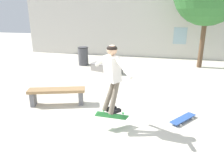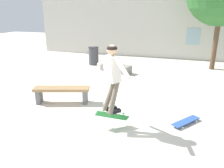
% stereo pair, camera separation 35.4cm
% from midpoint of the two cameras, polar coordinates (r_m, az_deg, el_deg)
% --- Properties ---
extents(ground_plane, '(40.00, 40.00, 0.00)m').
position_cam_midpoint_polar(ground_plane, '(4.92, 2.09, -13.18)').
color(ground_plane, beige).
extents(building_backdrop, '(15.82, 0.52, 5.14)m').
position_cam_midpoint_polar(building_backdrop, '(12.99, 13.55, 15.77)').
color(building_backdrop, beige).
rests_on(building_backdrop, ground_plane).
extents(park_bench, '(1.63, 0.85, 0.48)m').
position_cam_midpoint_polar(park_bench, '(6.48, -11.46, -2.04)').
color(park_bench, '#99754C').
rests_on(park_bench, ground_plane).
extents(skate_ledge, '(1.54, 0.87, 0.36)m').
position_cam_midpoint_polar(skate_ledge, '(9.71, 1.98, 4.21)').
color(skate_ledge, gray).
rests_on(skate_ledge, ground_plane).
extents(trash_bin, '(0.53, 0.53, 0.90)m').
position_cam_midpoint_polar(trash_bin, '(11.07, -3.92, 7.50)').
color(trash_bin, '#47474C').
rests_on(trash_bin, ground_plane).
extents(skater, '(1.03, 0.92, 1.49)m').
position_cam_midpoint_polar(skater, '(4.61, 2.22, 2.86)').
color(skater, silver).
extents(skateboard_flipping, '(0.75, 0.46, 0.39)m').
position_cam_midpoint_polar(skateboard_flipping, '(5.05, 2.09, -8.31)').
color(skateboard_flipping, '#237F38').
extents(skateboard_resting, '(0.67, 0.80, 0.08)m').
position_cam_midpoint_polar(skateboard_resting, '(5.66, 20.48, -9.13)').
color(skateboard_resting, '#2D519E').
rests_on(skateboard_resting, ground_plane).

